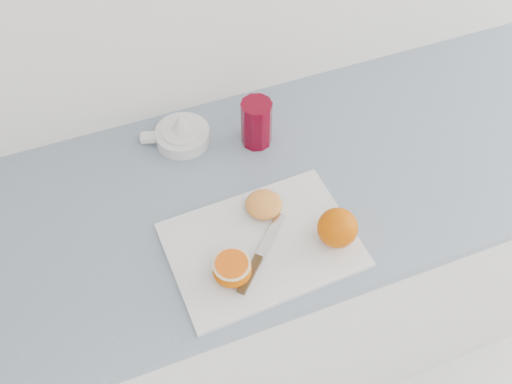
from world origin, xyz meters
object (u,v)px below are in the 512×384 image
(cutting_board, at_px, (262,245))
(red_tumbler, at_px, (257,124))
(half_orange, at_px, (232,269))
(counter, at_px, (242,286))
(citrus_juicer, at_px, (182,134))

(cutting_board, xyz_separation_m, red_tumbler, (0.10, 0.29, 0.05))
(half_orange, bearing_deg, red_tumbler, 61.55)
(counter, relative_size, red_tumbler, 20.67)
(cutting_board, bearing_deg, red_tumbler, 71.00)
(red_tumbler, bearing_deg, half_orange, -118.45)
(citrus_juicer, bearing_deg, half_orange, -92.16)
(citrus_juicer, bearing_deg, red_tumbler, -21.56)
(counter, xyz_separation_m, half_orange, (-0.09, -0.21, 0.48))
(half_orange, relative_size, citrus_juicer, 0.47)
(cutting_board, height_order, half_orange, half_orange)
(counter, bearing_deg, red_tumbler, 53.89)
(cutting_board, distance_m, red_tumbler, 0.31)
(cutting_board, relative_size, half_orange, 4.93)
(counter, distance_m, cutting_board, 0.48)
(counter, distance_m, red_tumbler, 0.53)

